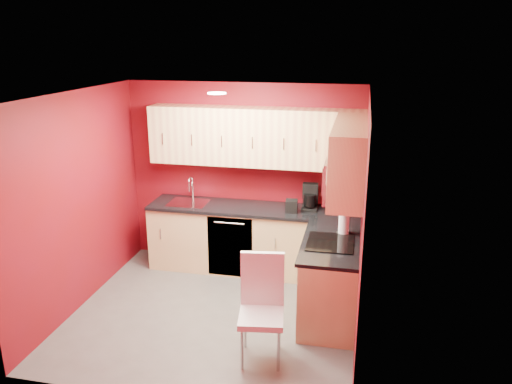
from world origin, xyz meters
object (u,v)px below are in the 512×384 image
at_px(microwave, 344,178).
at_px(coffee_maker, 310,197).
at_px(napkin_holder, 291,206).
at_px(paper_towel, 344,222).
at_px(sink, 189,200).
at_px(dining_chair, 261,311).

bearing_deg(microwave, coffee_maker, 113.33).
xyz_separation_m(napkin_holder, paper_towel, (0.69, -0.61, 0.06)).
bearing_deg(sink, dining_chair, -53.94).
relative_size(microwave, napkin_holder, 4.73).
relative_size(sink, paper_towel, 1.86).
xyz_separation_m(sink, napkin_holder, (1.42, -0.09, 0.05)).
height_order(microwave, paper_towel, microwave).
distance_m(microwave, napkin_holder, 1.32).
bearing_deg(paper_towel, coffee_maker, 121.75).
distance_m(microwave, dining_chair, 1.61).
xyz_separation_m(napkin_holder, dining_chair, (-0.02, -1.83, -0.46)).
height_order(sink, coffee_maker, sink).
relative_size(coffee_maker, paper_towel, 1.19).
bearing_deg(napkin_holder, microwave, -53.48).
distance_m(sink, paper_towel, 2.22).
bearing_deg(sink, napkin_holder, -3.72).
bearing_deg(napkin_holder, dining_chair, -90.60).
bearing_deg(napkin_holder, coffee_maker, 35.15).
bearing_deg(coffee_maker, napkin_holder, -146.69).
height_order(paper_towel, dining_chair, paper_towel).
bearing_deg(dining_chair, napkin_holder, 81.04).
relative_size(coffee_maker, dining_chair, 0.31).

